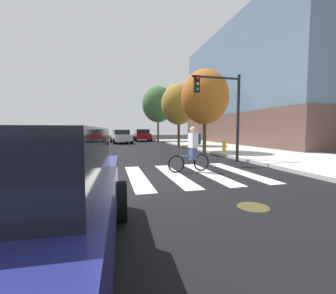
{
  "coord_description": "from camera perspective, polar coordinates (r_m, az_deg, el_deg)",
  "views": [
    {
      "loc": [
        -0.87,
        -7.34,
        1.57
      ],
      "look_at": [
        1.16,
        0.56,
        0.94
      ],
      "focal_mm": 23.88,
      "sensor_mm": 36.0,
      "label": 1
    }
  ],
  "objects": [
    {
      "name": "corner_building",
      "position": [
        29.78,
        26.96,
        12.95
      ],
      "size": [
        15.25,
        21.92,
        12.57
      ],
      "color": "brown",
      "rests_on": "ground"
    },
    {
      "name": "sedan_near",
      "position": [
        2.68,
        -34.17,
        -12.58
      ],
      "size": [
        2.33,
        4.68,
        1.59
      ],
      "color": "navy",
      "rests_on": "ground"
    },
    {
      "name": "fire_hydrant",
      "position": [
        14.87,
        14.16,
        0.27
      ],
      "size": [
        0.33,
        0.22,
        0.78
      ],
      "color": "gold",
      "rests_on": "sidewalk"
    },
    {
      "name": "street_tree_far",
      "position": [
        29.28,
        -2.57,
        10.83
      ],
      "size": [
        4.04,
        4.04,
        7.18
      ],
      "color": "#4C3823",
      "rests_on": "ground"
    },
    {
      "name": "street_tree_mid",
      "position": [
        20.87,
        2.78,
        10.79
      ],
      "size": [
        3.24,
        3.24,
        5.76
      ],
      "color": "#4C3823",
      "rests_on": "ground"
    },
    {
      "name": "street_tree_near",
      "position": [
        15.16,
        9.4,
        12.47
      ],
      "size": [
        3.09,
        3.09,
        5.5
      ],
      "color": "#4C3823",
      "rests_on": "ground"
    },
    {
      "name": "ground_plane",
      "position": [
        7.56,
        -7.56,
        -7.61
      ],
      "size": [
        120.0,
        120.0,
        0.0
      ],
      "primitive_type": "plane",
      "color": "black"
    },
    {
      "name": "sedan_far",
      "position": [
        31.34,
        -6.59,
        3.06
      ],
      "size": [
        2.35,
        4.81,
        1.64
      ],
      "color": "maroon",
      "rests_on": "ground"
    },
    {
      "name": "manhole_cover",
      "position": [
        5.02,
        20.9,
        -14.06
      ],
      "size": [
        0.64,
        0.64,
        0.01
      ],
      "primitive_type": "cylinder",
      "color": "#473D1E",
      "rests_on": "ground"
    },
    {
      "name": "crosswalk_stripes",
      "position": [
        7.55,
        -7.86,
        -7.57
      ],
      "size": [
        8.17,
        4.1,
        0.01
      ],
      "color": "silver",
      "rests_on": "ground"
    },
    {
      "name": "cyclist",
      "position": [
        8.36,
        6.18,
        -0.59
      ],
      "size": [
        1.7,
        0.39,
        1.69
      ],
      "color": "black",
      "rests_on": "ground"
    },
    {
      "name": "traffic_light_near",
      "position": [
        11.08,
        13.83,
        10.98
      ],
      "size": [
        2.47,
        0.28,
        4.2
      ],
      "color": "black",
      "rests_on": "ground"
    },
    {
      "name": "sedan_mid",
      "position": [
        26.55,
        -11.9,
        2.69
      ],
      "size": [
        2.51,
        4.75,
        1.59
      ],
      "color": "#B7B7BC",
      "rests_on": "ground"
    }
  ]
}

